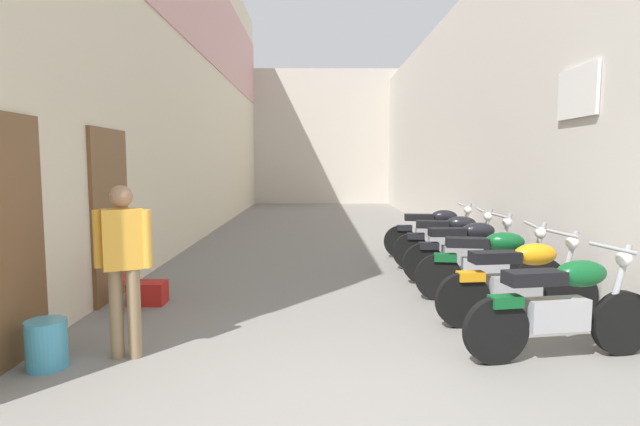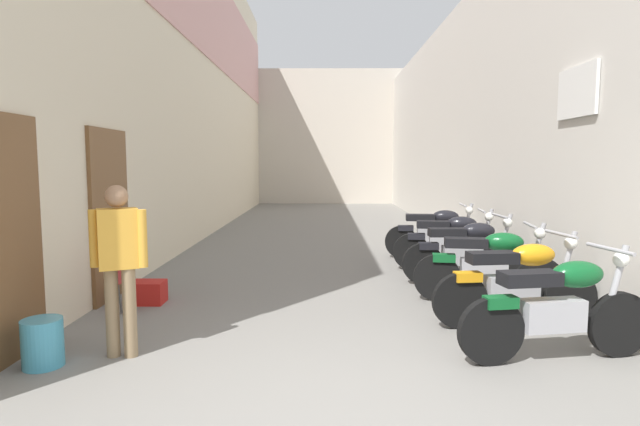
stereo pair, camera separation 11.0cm
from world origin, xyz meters
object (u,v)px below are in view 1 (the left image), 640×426
(plastic_crate, at_px, (148,293))
(motorcycle_third, at_px, (490,263))
(motorcycle_second, at_px, (519,280))
(water_jug_near_door, at_px, (47,344))
(motorcycle_fifth, at_px, (450,240))
(motorcycle_sixth, at_px, (435,231))
(umbrella_leaning, at_px, (115,260))
(pedestrian_by_doorway, at_px, (123,258))
(motorcycle_nearest, at_px, (562,305))
(motorcycle_fourth, at_px, (466,250))

(plastic_crate, bearing_deg, motorcycle_third, 0.69)
(motorcycle_second, relative_size, water_jug_near_door, 4.40)
(motorcycle_fifth, xyz_separation_m, motorcycle_sixth, (0.00, 1.09, 0.00))
(motorcycle_second, height_order, umbrella_leaning, motorcycle_second)
(water_jug_near_door, relative_size, umbrella_leaning, 0.43)
(pedestrian_by_doorway, height_order, plastic_crate, pedestrian_by_doorway)
(motorcycle_nearest, relative_size, plastic_crate, 4.18)
(motorcycle_nearest, xyz_separation_m, motorcycle_fifth, (0.00, 3.82, 0.00))
(motorcycle_fourth, bearing_deg, pedestrian_by_doorway, -144.15)
(motorcycle_second, distance_m, motorcycle_fourth, 1.95)
(motorcycle_second, xyz_separation_m, water_jug_near_door, (-4.53, -1.12, -0.29))
(motorcycle_third, bearing_deg, water_jug_near_door, -155.57)
(motorcycle_nearest, height_order, water_jug_near_door, motorcycle_nearest)
(motorcycle_nearest, relative_size, pedestrian_by_doorway, 1.17)
(water_jug_near_door, height_order, umbrella_leaning, umbrella_leaning)
(pedestrian_by_doorway, bearing_deg, motorcycle_fifth, 43.59)
(motorcycle_second, bearing_deg, motorcycle_fifth, 90.00)
(motorcycle_second, relative_size, pedestrian_by_doorway, 1.18)
(pedestrian_by_doorway, bearing_deg, water_jug_near_door, -158.43)
(motorcycle_nearest, distance_m, motorcycle_fifth, 3.82)
(umbrella_leaning, bearing_deg, motorcycle_third, 8.81)
(motorcycle_nearest, relative_size, motorcycle_sixth, 0.99)
(water_jug_near_door, bearing_deg, motorcycle_second, 13.94)
(plastic_crate, distance_m, umbrella_leaning, 0.85)
(motorcycle_third, xyz_separation_m, motorcycle_fourth, (0.00, 1.02, 0.00))
(motorcycle_fourth, relative_size, plastic_crate, 4.21)
(pedestrian_by_doorway, relative_size, water_jug_near_door, 3.74)
(motorcycle_fifth, distance_m, umbrella_leaning, 5.17)
(pedestrian_by_doorway, height_order, water_jug_near_door, pedestrian_by_doorway)
(motorcycle_sixth, bearing_deg, water_jug_near_door, -131.78)
(motorcycle_nearest, distance_m, pedestrian_by_doorway, 3.95)
(motorcycle_nearest, bearing_deg, motorcycle_third, 90.00)
(motorcycle_sixth, xyz_separation_m, plastic_crate, (-4.32, -3.06, -0.36))
(pedestrian_by_doorway, distance_m, water_jug_near_door, 0.95)
(motorcycle_third, height_order, umbrella_leaning, motorcycle_third)
(motorcycle_sixth, xyz_separation_m, water_jug_near_door, (-4.53, -5.07, -0.29))
(motorcycle_fifth, distance_m, water_jug_near_door, 6.03)
(motorcycle_fourth, height_order, motorcycle_fifth, same)
(motorcycle_third, height_order, plastic_crate, motorcycle_third)
(motorcycle_nearest, bearing_deg, motorcycle_sixth, 90.00)
(motorcycle_fifth, bearing_deg, motorcycle_nearest, -90.00)
(motorcycle_nearest, height_order, motorcycle_fifth, same)
(motorcycle_nearest, distance_m, motorcycle_sixth, 4.91)
(motorcycle_third, distance_m, motorcycle_sixth, 3.01)
(motorcycle_fourth, distance_m, pedestrian_by_doorway, 4.87)
(motorcycle_nearest, relative_size, water_jug_near_door, 4.38)
(motorcycle_third, relative_size, motorcycle_fifth, 1.00)
(motorcycle_third, bearing_deg, umbrella_leaning, -171.19)
(motorcycle_nearest, xyz_separation_m, plastic_crate, (-4.32, 1.84, -0.36))
(umbrella_leaning, bearing_deg, motorcycle_fifth, 30.37)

